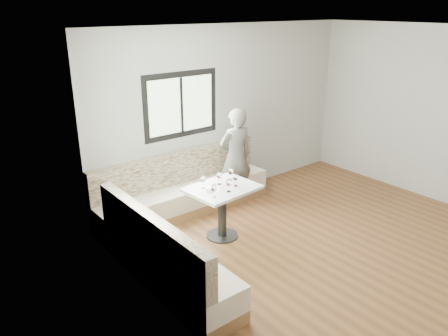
# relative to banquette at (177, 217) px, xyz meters

# --- Properties ---
(room) EXTENTS (5.01, 5.01, 2.81)m
(room) POSITION_rel_banquette_xyz_m (1.51, -1.55, 1.08)
(room) COLOR brown
(room) RESTS_ON ground
(banquette) EXTENTS (2.90, 2.80, 0.95)m
(banquette) POSITION_rel_banquette_xyz_m (0.00, 0.00, 0.00)
(banquette) COLOR brown
(banquette) RESTS_ON ground
(table) EXTENTS (0.97, 0.78, 0.75)m
(table) POSITION_rel_banquette_xyz_m (0.53, -0.33, 0.23)
(table) COLOR black
(table) RESTS_ON ground
(person) EXTENTS (0.62, 0.46, 1.58)m
(person) POSITION_rel_banquette_xyz_m (1.41, 0.43, 0.46)
(person) COLOR #5A5A54
(person) RESTS_ON ground
(olive_ramekin) EXTENTS (0.10, 0.10, 0.04)m
(olive_ramekin) POSITION_rel_banquette_xyz_m (0.33, -0.33, 0.44)
(olive_ramekin) COLOR white
(olive_ramekin) RESTS_ON table
(wine_glass_a) EXTENTS (0.08, 0.08, 0.18)m
(wine_glass_a) POSITION_rel_banquette_xyz_m (0.25, -0.52, 0.54)
(wine_glass_a) COLOR white
(wine_glass_a) RESTS_ON table
(wine_glass_b) EXTENTS (0.08, 0.08, 0.18)m
(wine_glass_b) POSITION_rel_banquette_xyz_m (0.50, -0.51, 0.54)
(wine_glass_b) COLOR white
(wine_glass_b) RESTS_ON table
(wine_glass_c) EXTENTS (0.08, 0.08, 0.18)m
(wine_glass_c) POSITION_rel_banquette_xyz_m (0.70, -0.42, 0.54)
(wine_glass_c) COLOR white
(wine_glass_c) RESTS_ON table
(wine_glass_d) EXTENTS (0.08, 0.08, 0.18)m
(wine_glass_d) POSITION_rel_banquette_xyz_m (0.56, -0.23, 0.54)
(wine_glass_d) COLOR white
(wine_glass_d) RESTS_ON table
(wine_glass_e) EXTENTS (0.08, 0.08, 0.18)m
(wine_glass_e) POSITION_rel_banquette_xyz_m (0.78, -0.21, 0.54)
(wine_glass_e) COLOR white
(wine_glass_e) RESTS_ON table
(wine_glass_f) EXTENTS (0.08, 0.08, 0.18)m
(wine_glass_f) POSITION_rel_banquette_xyz_m (0.31, -0.20, 0.54)
(wine_glass_f) COLOR white
(wine_glass_f) RESTS_ON table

